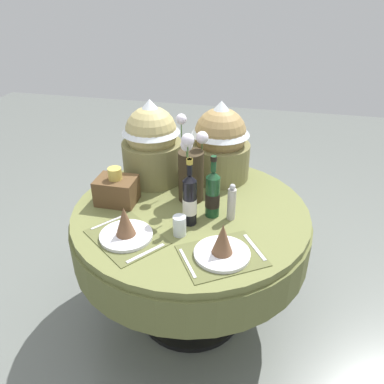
% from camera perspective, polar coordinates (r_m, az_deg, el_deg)
% --- Properties ---
extents(ground, '(8.00, 8.00, 0.00)m').
position_cam_1_polar(ground, '(2.43, -0.16, -17.06)').
color(ground, slate).
extents(dining_table, '(1.22, 1.22, 0.73)m').
position_cam_1_polar(dining_table, '(2.04, -0.19, -5.87)').
color(dining_table, olive).
rests_on(dining_table, ground).
extents(place_setting_left, '(0.43, 0.41, 0.16)m').
position_cam_1_polar(place_setting_left, '(1.76, -9.79, -5.42)').
color(place_setting_left, brown).
rests_on(place_setting_left, dining_table).
extents(place_setting_right, '(0.43, 0.40, 0.16)m').
position_cam_1_polar(place_setting_right, '(1.63, 4.50, -8.11)').
color(place_setting_right, brown).
rests_on(place_setting_right, dining_table).
extents(flower_vase, '(0.18, 0.27, 0.43)m').
position_cam_1_polar(flower_vase, '(1.96, -0.17, 3.27)').
color(flower_vase, '#332819').
rests_on(flower_vase, dining_table).
extents(wine_bottle_left, '(0.07, 0.07, 0.34)m').
position_cam_1_polar(wine_bottle_left, '(1.79, -0.34, -1.14)').
color(wine_bottle_left, black).
rests_on(wine_bottle_left, dining_table).
extents(wine_bottle_centre, '(0.07, 0.07, 0.32)m').
position_cam_1_polar(wine_bottle_centre, '(1.85, 3.07, -0.26)').
color(wine_bottle_centre, '#194223').
rests_on(wine_bottle_centre, dining_table).
extents(tumbler_near_right, '(0.06, 0.06, 0.10)m').
position_cam_1_polar(tumbler_near_right, '(1.75, -1.85, -4.99)').
color(tumbler_near_right, silver).
rests_on(tumbler_near_right, dining_table).
extents(pepper_mill, '(0.04, 0.04, 0.19)m').
position_cam_1_polar(pepper_mill, '(1.85, 5.87, -1.60)').
color(pepper_mill, '#B7B2AD').
rests_on(pepper_mill, dining_table).
extents(gift_tub_back_left, '(0.33, 0.33, 0.47)m').
position_cam_1_polar(gift_tub_back_left, '(2.15, -6.00, 7.79)').
color(gift_tub_back_left, olive).
rests_on(gift_tub_back_left, dining_table).
extents(gift_tub_back_centre, '(0.34, 0.34, 0.45)m').
position_cam_1_polar(gift_tub_back_centre, '(2.18, 4.19, 7.84)').
color(gift_tub_back_centre, olive).
rests_on(gift_tub_back_centre, dining_table).
extents(woven_basket_side_left, '(0.20, 0.15, 0.20)m').
position_cam_1_polar(woven_basket_side_left, '(2.02, -11.08, 0.36)').
color(woven_basket_side_left, brown).
rests_on(woven_basket_side_left, dining_table).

